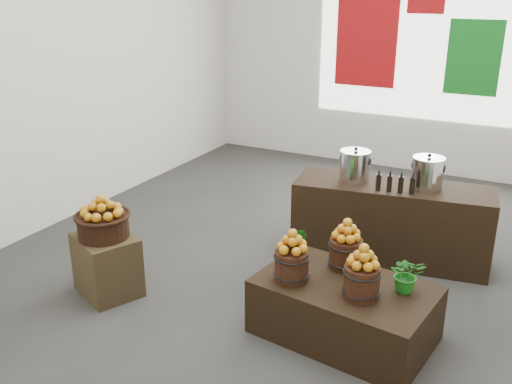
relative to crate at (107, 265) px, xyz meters
The scene contains 21 objects.
ground 1.97m from the crate, 45.45° to the left, with size 7.00×7.00×0.00m, color #343431.
back_wall 5.36m from the crate, 74.38° to the left, with size 6.00×0.04×4.00m, color beige.
back_opening 5.43m from the crate, 71.10° to the left, with size 3.20×0.02×2.40m, color white.
deco_red_left 5.18m from the crate, 81.03° to the left, with size 0.90×0.04×1.40m, color #9D0C0F.
deco_green_right 5.55m from the crate, 64.99° to the left, with size 0.70×0.04×1.00m, color #106A1B.
crate is the anchor object (origin of this frame).
wicker_basket 0.38m from the crate, ahead, with size 0.44×0.44×0.20m, color black.
apples_in_basket 0.57m from the crate, ahead, with size 0.35×0.35×0.19m, color #A31905, non-canonical shape.
display_table 2.15m from the crate, ahead, with size 1.34×0.83×0.46m, color black.
apple_bucket_front_left 1.76m from the crate, ahead, with size 0.27×0.27×0.25m, color #381B0F.
apples_in_bucket_front_left 1.81m from the crate, ahead, with size 0.20×0.20×0.18m, color #A31905, non-canonical shape.
apple_bucket_front_right 2.31m from the crate, ahead, with size 0.27×0.27×0.25m, color #381B0F.
apples_in_bucket_front_right 2.35m from the crate, ahead, with size 0.20×0.20×0.18m, color #A31905, non-canonical shape.
apple_bucket_rear 2.13m from the crate, 16.88° to the left, with size 0.27×0.27×0.25m, color #381B0F.
apples_in_bucket_rear 2.17m from the crate, 16.88° to the left, with size 0.20×0.20×0.18m, color #A31905, non-canonical shape.
herb_garnish_right 2.61m from the crate, 10.16° to the left, with size 0.26×0.23×0.29m, color #156515.
herb_garnish_left 1.75m from the crate, 20.98° to the left, with size 0.15×0.12×0.27m, color #156515.
counter 2.79m from the crate, 42.43° to the left, with size 1.92×0.61×0.79m, color black.
stock_pot_left 2.55m from the crate, 47.46° to the left, with size 0.30×0.30×0.30m, color silver.
stock_pot_center 3.12m from the crate, 39.26° to the left, with size 0.30×0.30×0.30m, color silver.
oil_cruets 2.76m from the crate, 39.01° to the left, with size 0.28×0.05×0.22m, color black, non-canonical shape.
Camera 1 is at (1.95, -4.81, 2.68)m, focal length 40.00 mm.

